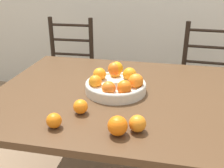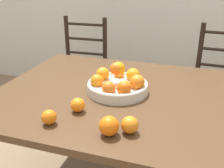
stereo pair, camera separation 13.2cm
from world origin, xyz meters
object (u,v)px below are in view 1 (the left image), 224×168
orange_loose_2 (137,124)px  chair_left (69,74)px  orange_loose_1 (54,121)px  chair_right (205,84)px  fruit_bowl (116,83)px  orange_loose_3 (81,107)px  orange_loose_0 (118,126)px

orange_loose_2 → chair_left: chair_left is taller
orange_loose_1 → chair_right: 1.50m
chair_left → chair_right: (1.21, -0.00, 0.00)m
chair_left → fruit_bowl: bearing=-56.3°
orange_loose_2 → orange_loose_3: bearing=160.8°
orange_loose_3 → chair_left: (-0.49, 1.11, -0.29)m
orange_loose_2 → orange_loose_1: bearing=-173.0°
orange_loose_3 → chair_right: size_ratio=0.07×
orange_loose_1 → orange_loose_3: (0.07, 0.14, 0.00)m
orange_loose_0 → orange_loose_2: (0.08, 0.04, -0.01)m
fruit_bowl → orange_loose_3: bearing=-113.2°
orange_loose_1 → orange_loose_2: bearing=7.0°
orange_loose_0 → orange_loose_2: size_ratio=1.14×
fruit_bowl → orange_loose_3: size_ratio=4.87×
orange_loose_0 → orange_loose_2: 0.09m
fruit_bowl → orange_loose_2: (0.16, -0.37, -0.01)m
fruit_bowl → orange_loose_0: fruit_bowl is taller
orange_loose_0 → chair_right: chair_right is taller
fruit_bowl → orange_loose_3: (-0.12, -0.27, -0.02)m
orange_loose_3 → chair_left: 1.25m
orange_loose_0 → orange_loose_1: bearing=-179.6°
fruit_bowl → orange_loose_1: 0.45m
orange_loose_1 → chair_left: (-0.42, 1.25, -0.29)m
orange_loose_0 → orange_loose_3: (-0.20, 0.14, -0.01)m
orange_loose_0 → chair_right: bearing=67.4°
chair_right → orange_loose_0: bearing=-109.6°
fruit_bowl → chair_right: 1.08m
orange_loose_2 → orange_loose_3: orange_loose_2 is taller
chair_left → orange_loose_1: bearing=-73.6°
fruit_bowl → chair_right: (0.60, 0.84, -0.30)m
orange_loose_1 → orange_loose_2: orange_loose_2 is taller
orange_loose_2 → chair_left: bearing=122.5°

